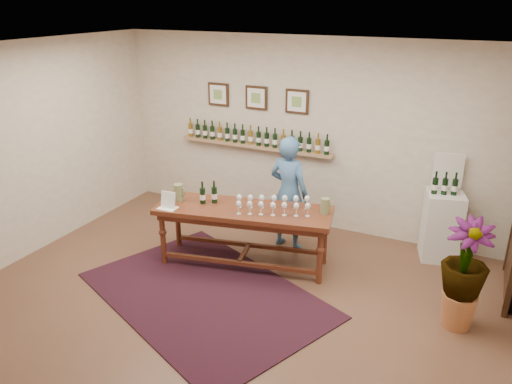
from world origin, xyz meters
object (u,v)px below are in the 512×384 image
at_px(tasting_table, 244,217).
at_px(person, 289,193).
at_px(display_pedestal, 441,226).
at_px(potted_plant, 464,275).

relative_size(tasting_table, person, 1.46).
height_order(display_pedestal, person, person).
xyz_separation_m(tasting_table, person, (0.33, 0.71, 0.12)).
xyz_separation_m(tasting_table, potted_plant, (2.65, -0.20, -0.05)).
bearing_deg(tasting_table, potted_plant, -16.41).
relative_size(display_pedestal, potted_plant, 0.87).
xyz_separation_m(display_pedestal, person, (-1.95, -0.58, 0.34)).
relative_size(potted_plant, person, 0.66).
distance_m(tasting_table, person, 0.79).
distance_m(display_pedestal, person, 2.06).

